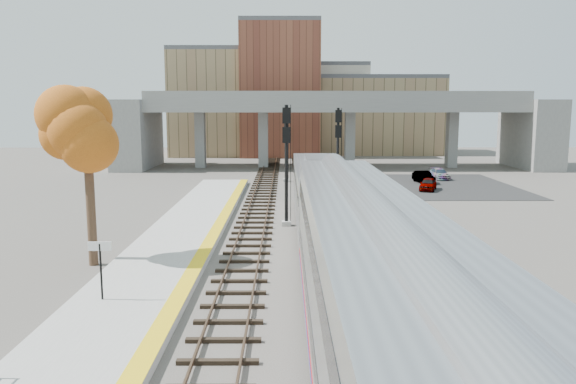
# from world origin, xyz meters

# --- Properties ---
(ground) EXTENTS (160.00, 160.00, 0.00)m
(ground) POSITION_xyz_m (0.00, 0.00, 0.00)
(ground) COLOR #47423D
(ground) RESTS_ON ground
(platform) EXTENTS (4.50, 60.00, 0.35)m
(platform) POSITION_xyz_m (-7.25, 0.00, 0.17)
(platform) COLOR #9E9E99
(platform) RESTS_ON ground
(yellow_strip) EXTENTS (0.70, 60.00, 0.01)m
(yellow_strip) POSITION_xyz_m (-5.35, 0.00, 0.35)
(yellow_strip) COLOR yellow
(yellow_strip) RESTS_ON platform
(tracks) EXTENTS (10.70, 95.00, 0.25)m
(tracks) POSITION_xyz_m (0.93, 12.50, 0.08)
(tracks) COLOR black
(tracks) RESTS_ON ground
(overpass) EXTENTS (54.00, 12.00, 9.50)m
(overpass) POSITION_xyz_m (4.92, 45.00, 5.81)
(overpass) COLOR slate
(overpass) RESTS_ON ground
(buildings_far) EXTENTS (43.00, 21.00, 20.60)m
(buildings_far) POSITION_xyz_m (1.26, 66.57, 7.88)
(buildings_far) COLOR #917C54
(buildings_far) RESTS_ON ground
(parking_lot) EXTENTS (14.00, 18.00, 0.04)m
(parking_lot) POSITION_xyz_m (14.00, 28.00, 0.02)
(parking_lot) COLOR black
(parking_lot) RESTS_ON ground
(locomotive) EXTENTS (3.02, 19.05, 4.10)m
(locomotive) POSITION_xyz_m (1.00, 9.34, 2.28)
(locomotive) COLOR #A8AAB2
(locomotive) RESTS_ON ground
(coach) EXTENTS (3.03, 25.00, 5.00)m
(coach) POSITION_xyz_m (1.00, -13.27, 2.80)
(coach) COLOR #A8AAB2
(coach) RESTS_ON ground
(signal_mast_near) EXTENTS (0.60, 0.64, 7.80)m
(signal_mast_near) POSITION_xyz_m (-1.10, 9.38, 4.00)
(signal_mast_near) COLOR #9E9E99
(signal_mast_near) RESTS_ON ground
(signal_mast_mid) EXTENTS (0.60, 0.64, 7.59)m
(signal_mast_mid) POSITION_xyz_m (3.00, 18.09, 3.87)
(signal_mast_mid) COLOR #9E9E99
(signal_mast_mid) RESTS_ON ground
(signal_mast_far) EXTENTS (0.60, 0.64, 6.40)m
(signal_mast_far) POSITION_xyz_m (-1.10, 30.97, 3.05)
(signal_mast_far) COLOR #9E9E99
(signal_mast_far) RESTS_ON ground
(station_sign) EXTENTS (0.90, 0.08, 2.27)m
(station_sign) POSITION_xyz_m (-8.21, -5.66, 1.98)
(station_sign) COLOR black
(station_sign) RESTS_ON platform
(tree) EXTENTS (3.60, 3.60, 8.78)m
(tree) POSITION_xyz_m (-10.58, 0.32, 6.51)
(tree) COLOR #382619
(tree) RESTS_ON ground
(car_a) EXTENTS (2.44, 3.64, 1.15)m
(car_a) POSITION_xyz_m (12.00, 24.73, 0.62)
(car_a) COLOR #99999E
(car_a) RESTS_ON parking_lot
(car_b) EXTENTS (1.65, 3.75, 1.20)m
(car_b) POSITION_xyz_m (12.80, 29.72, 0.64)
(car_b) COLOR #99999E
(car_b) RESTS_ON parking_lot
(car_c) EXTENTS (1.66, 3.79, 1.08)m
(car_c) POSITION_xyz_m (15.28, 32.89, 0.58)
(car_c) COLOR #99999E
(car_c) RESTS_ON parking_lot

